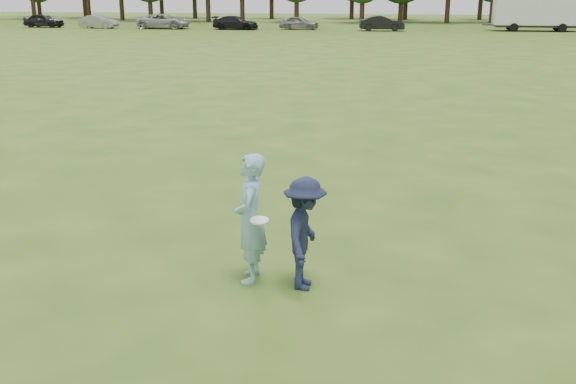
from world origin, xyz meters
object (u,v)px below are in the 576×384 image
thrower (250,218)px  car_a (44,20)px  car_b (99,22)px  cargo_trailer (537,12)px  car_e (299,23)px  defender (305,234)px  car_c (164,21)px  car_f (382,23)px  car_d (236,23)px

thrower → car_a: bearing=-155.8°
car_b → cargo_trailer: (43.43, 2.15, 1.12)m
thrower → car_e: thrower is taller
defender → car_c: defender is taller
car_c → car_f: 21.95m
car_d → car_b: bearing=93.3°
car_a → cargo_trailer: cargo_trailer is taller
car_d → car_e: 6.33m
car_f → cargo_trailer: bearing=-87.3°
car_d → defender: bearing=-162.6°
thrower → defender: bearing=73.9°
car_b → car_d: size_ratio=0.88×
car_c → car_f: size_ratio=1.23×
car_f → car_c: bearing=84.4°
cargo_trailer → car_a: bearing=-178.2°
car_b → car_d: bearing=-82.8°
car_e → cargo_trailer: (22.78, 1.20, 1.12)m
defender → cargo_trailer: 62.14m
thrower → car_a: 68.15m
car_d → cargo_trailer: bearing=-82.6°
thrower → car_e: 59.59m
car_f → defender: bearing=175.0°
cargo_trailer → car_e: bearing=-177.0°
car_a → cargo_trailer: (49.76, 1.57, 1.07)m
car_b → car_f: (28.81, 0.12, 0.06)m
car_a → cargo_trailer: 49.80m
car_a → car_e: size_ratio=1.07×
thrower → car_a: thrower is taller
car_d → car_c: bearing=91.3°
defender → car_d: size_ratio=0.36×
car_b → car_f: size_ratio=0.92×
defender → car_b: defender is taller
car_b → defender: bearing=-146.4°
car_a → car_f: car_f is taller
car_e → car_b: bearing=97.5°
thrower → car_b: bearing=-160.4°
defender → car_b: (-29.06, 58.29, -0.17)m
thrower → cargo_trailer: cargo_trailer is taller
car_b → car_e: car_e is taller
car_a → car_d: size_ratio=0.91×
defender → car_e: size_ratio=0.43×
thrower → car_f: size_ratio=0.44×
car_a → defender: bearing=-144.8°
car_b → car_c: 6.87m
car_f → thrower: bearing=174.2°
defender → car_e: 59.84m
defender → car_c: bearing=22.2°
car_b → car_f: bearing=-82.6°
defender → car_c: 62.63m
car_b → car_d: car_d is taller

